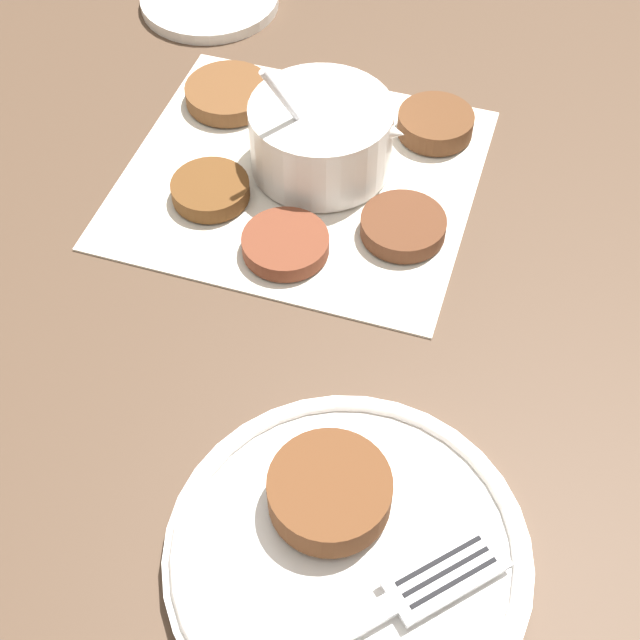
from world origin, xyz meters
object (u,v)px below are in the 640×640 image
at_px(fritter_on_plate, 330,492).
at_px(fork, 390,605).
at_px(serving_plate, 347,553).
at_px(extra_saucer, 210,0).
at_px(sauce_bowl, 322,139).

bearing_deg(fritter_on_plate, fork, -44.16).
bearing_deg(serving_plate, fork, -38.63).
distance_m(serving_plate, extra_saucer, 0.57).
distance_m(sauce_bowl, serving_plate, 0.33).
bearing_deg(fork, extra_saucer, 122.25).
relative_size(serving_plate, fork, 1.40).
relative_size(sauce_bowl, fork, 0.81).
bearing_deg(extra_saucer, fritter_on_plate, -59.49).
height_order(sauce_bowl, extra_saucer, sauce_bowl).
xyz_separation_m(serving_plate, fritter_on_plate, (-0.02, 0.02, 0.02)).
distance_m(sauce_bowl, fork, 0.36).
xyz_separation_m(sauce_bowl, fork, (0.15, -0.33, -0.01)).
relative_size(serving_plate, extra_saucer, 1.59).
bearing_deg(serving_plate, sauce_bowl, 111.13).
xyz_separation_m(sauce_bowl, serving_plate, (0.12, -0.31, -0.02)).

